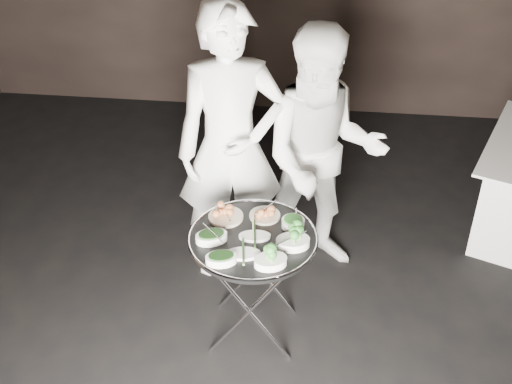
# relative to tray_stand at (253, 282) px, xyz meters

# --- Properties ---
(tray_stand) EXTENTS (0.50, 0.42, 0.73)m
(tray_stand) POSITION_rel_tray_stand_xyz_m (0.00, 0.00, 0.00)
(tray_stand) COLOR silver
(tray_stand) RESTS_ON floor
(serving_tray) EXTENTS (0.73, 0.73, 0.04)m
(serving_tray) POSITION_rel_tray_stand_xyz_m (0.00, -0.00, 0.33)
(serving_tray) COLOR black
(serving_tray) RESTS_ON tray_stand
(potato_plate_a) EXTENTS (0.20, 0.20, 0.07)m
(potato_plate_a) POSITION_rel_tray_stand_xyz_m (-0.18, 0.16, 0.37)
(potato_plate_a) COLOR beige
(potato_plate_a) RESTS_ON serving_tray
(potato_plate_b) EXTENTS (0.18, 0.18, 0.07)m
(potato_plate_b) POSITION_rel_tray_stand_xyz_m (0.05, 0.20, 0.37)
(potato_plate_b) COLOR beige
(potato_plate_b) RESTS_ON serving_tray
(greens_bowl) EXTENTS (0.13, 0.13, 0.08)m
(greens_bowl) POSITION_rel_tray_stand_xyz_m (0.22, 0.12, 0.37)
(greens_bowl) COLOR silver
(greens_bowl) RESTS_ON serving_tray
(asparagus_plate_a) EXTENTS (0.19, 0.12, 0.04)m
(asparagus_plate_a) POSITION_rel_tray_stand_xyz_m (0.01, -0.00, 0.35)
(asparagus_plate_a) COLOR silver
(asparagus_plate_a) RESTS_ON serving_tray
(asparagus_plate_b) EXTENTS (0.20, 0.13, 0.04)m
(asparagus_plate_b) POSITION_rel_tray_stand_xyz_m (-0.03, -0.16, 0.35)
(asparagus_plate_b) COLOR silver
(asparagus_plate_b) RESTS_ON serving_tray
(spinach_bowl_a) EXTENTS (0.21, 0.17, 0.07)m
(spinach_bowl_a) POSITION_rel_tray_stand_xyz_m (-0.22, -0.06, 0.37)
(spinach_bowl_a) COLOR silver
(spinach_bowl_a) RESTS_ON serving_tray
(spinach_bowl_b) EXTENTS (0.19, 0.15, 0.07)m
(spinach_bowl_b) POSITION_rel_tray_stand_xyz_m (-0.14, -0.23, 0.37)
(spinach_bowl_b) COLOR silver
(spinach_bowl_b) RESTS_ON serving_tray
(broccoli_bowl_a) EXTENTS (0.21, 0.17, 0.08)m
(broccoli_bowl_a) POSITION_rel_tray_stand_xyz_m (0.23, -0.05, 0.37)
(broccoli_bowl_a) COLOR silver
(broccoli_bowl_a) RESTS_ON serving_tray
(broccoli_bowl_b) EXTENTS (0.21, 0.18, 0.07)m
(broccoli_bowl_b) POSITION_rel_tray_stand_xyz_m (0.12, -0.22, 0.37)
(broccoli_bowl_b) COLOR silver
(broccoli_bowl_b) RESTS_ON serving_tray
(serving_utensils) EXTENTS (0.59, 0.42, 0.01)m
(serving_utensils) POSITION_rel_tray_stand_xyz_m (0.02, 0.07, 0.39)
(serving_utensils) COLOR silver
(serving_utensils) RESTS_ON serving_tray
(waiter_left) EXTENTS (0.77, 0.60, 1.88)m
(waiter_left) POSITION_rel_tray_stand_xyz_m (-0.21, 0.63, 0.53)
(waiter_left) COLOR white
(waiter_left) RESTS_ON floor
(waiter_right) EXTENTS (0.92, 0.76, 1.72)m
(waiter_right) POSITION_rel_tray_stand_xyz_m (0.35, 0.74, 0.45)
(waiter_right) COLOR white
(waiter_right) RESTS_ON floor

